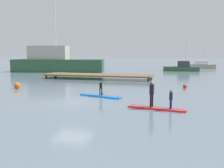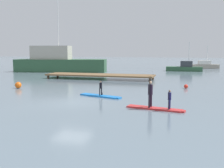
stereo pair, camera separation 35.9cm
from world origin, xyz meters
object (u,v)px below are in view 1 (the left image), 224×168
paddler_child_solo (101,87)px  fishing_boat_white_large (56,62)px  mooring_buoy_near (17,85)px  paddleboard_far (157,108)px  paddleboard_near (101,96)px  fishing_boat_green_midground (201,65)px  mooring_buoy_mid (185,86)px  paddler_adult (152,92)px  trawler_grey_distant (182,67)px  paddler_child_front (171,98)px

paddler_child_solo → fishing_boat_white_large: (-14.39, 21.51, 0.89)m
mooring_buoy_near → paddleboard_far: bearing=-23.1°
paddleboard_near → fishing_boat_green_midground: bearing=75.8°
fishing_boat_white_large → mooring_buoy_mid: size_ratio=40.21×
fishing_boat_white_large → paddleboard_far: bearing=-52.8°
paddler_child_solo → paddler_adult: (4.24, -3.39, 0.29)m
fishing_boat_white_large → trawler_grey_distant: (20.08, 6.69, -0.99)m
paddleboard_far → paddler_child_front: size_ratio=3.15×
trawler_grey_distant → fishing_boat_green_midground: bearing=67.1°
paddleboard_near → paddler_child_solo: paddler_child_solo is taller
paddler_adult → fishing_boat_white_large: bearing=126.8°
paddler_adult → mooring_buoy_mid: (1.96, 9.78, -0.82)m
paddler_child_front → mooring_buoy_near: size_ratio=1.90×
mooring_buoy_near → paddleboard_near: bearing=-14.4°
paddleboard_far → trawler_grey_distant: size_ratio=0.60×
paddleboard_far → paddler_child_solo: bearing=142.9°
paddleboard_far → paddler_child_front: bearing=-11.9°
fishing_boat_white_large → mooring_buoy_mid: fishing_boat_white_large is taller
paddleboard_near → paddler_adult: size_ratio=2.12×
paddler_child_front → fishing_boat_green_midground: bearing=84.5°
paddleboard_far → fishing_boat_white_large: bearing=127.2°
mooring_buoy_near → mooring_buoy_mid: 15.56m
fishing_boat_white_large → fishing_boat_green_midground: (23.70, 15.26, -1.00)m
fishing_boat_green_midground → trawler_grey_distant: bearing=-112.9°
paddler_child_solo → paddleboard_far: 5.75m
paddleboard_near → paddler_child_solo: 0.67m
paddleboard_near → paddler_child_front: (5.40, -3.61, 0.68)m
paddleboard_far → paddler_child_front: (0.83, -0.17, 0.68)m
paddleboard_far → paddleboard_near: bearing=143.1°
paddler_child_front → fishing_boat_white_large: fishing_boat_white_large is taller
mooring_buoy_near → mooring_buoy_mid: size_ratio=1.57×
paddleboard_far → mooring_buoy_mid: mooring_buoy_mid is taller
fishing_boat_white_large → mooring_buoy_mid: bearing=-36.3°
paddleboard_near → mooring_buoy_mid: 8.92m
mooring_buoy_mid → paddler_adult: bearing=-101.3°
paddleboard_far → trawler_grey_distant: bearing=88.0°
fishing_boat_white_large → paddleboard_near: bearing=-56.3°
paddleboard_far → fishing_boat_green_midground: fishing_boat_green_midground is taller
paddleboard_near → trawler_grey_distant: size_ratio=0.59×
paddleboard_far → mooring_buoy_near: size_ratio=5.98×
paddler_child_front → mooring_buoy_mid: paddler_child_front is taller
paddler_adult → mooring_buoy_near: 14.22m
paddleboard_far → mooring_buoy_mid: bearing=80.5°
paddleboard_far → trawler_grey_distant: 31.67m
paddler_child_solo → paddleboard_far: paddler_child_solo is taller
paddler_adult → paddleboard_near: bearing=141.5°
paddler_child_solo → paddler_adult: size_ratio=0.73×
paddler_child_front → trawler_grey_distant: bearing=89.5°
mooring_buoy_mid → fishing_boat_green_midground: bearing=84.2°
paddler_adult → paddler_child_front: size_ratio=1.47×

